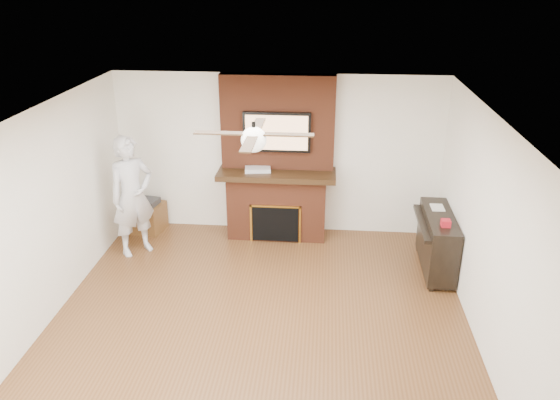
# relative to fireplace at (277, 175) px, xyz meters

# --- Properties ---
(room_shell) EXTENTS (5.36, 5.86, 2.86)m
(room_shell) POSITION_rel_fireplace_xyz_m (0.00, -2.55, 0.25)
(room_shell) COLOR #553319
(room_shell) RESTS_ON ground
(fireplace) EXTENTS (1.78, 0.64, 2.50)m
(fireplace) POSITION_rel_fireplace_xyz_m (0.00, 0.00, 0.00)
(fireplace) COLOR brown
(fireplace) RESTS_ON ground
(tv) EXTENTS (1.00, 0.08, 0.60)m
(tv) POSITION_rel_fireplace_xyz_m (0.00, -0.05, 0.68)
(tv) COLOR black
(tv) RESTS_ON fireplace
(ceiling_fan) EXTENTS (1.21, 1.21, 0.31)m
(ceiling_fan) POSITION_rel_fireplace_xyz_m (-0.00, -2.55, 1.34)
(ceiling_fan) COLOR black
(ceiling_fan) RESTS_ON room_shell
(person) EXTENTS (0.77, 0.77, 1.79)m
(person) POSITION_rel_fireplace_xyz_m (-2.02, -0.78, -0.10)
(person) COLOR silver
(person) RESTS_ON ground
(side_table) EXTENTS (0.55, 0.55, 0.54)m
(side_table) POSITION_rel_fireplace_xyz_m (-2.08, -0.07, -0.75)
(side_table) COLOR brown
(side_table) RESTS_ON ground
(piano) EXTENTS (0.49, 1.27, 0.92)m
(piano) POSITION_rel_fireplace_xyz_m (2.30, -0.92, -0.55)
(piano) COLOR black
(piano) RESTS_ON ground
(cable_box) EXTENTS (0.41, 0.27, 0.05)m
(cable_box) POSITION_rel_fireplace_xyz_m (-0.28, -0.10, 0.11)
(cable_box) COLOR silver
(cable_box) RESTS_ON fireplace
(candle_orange) EXTENTS (0.07, 0.07, 0.12)m
(candle_orange) POSITION_rel_fireplace_xyz_m (-0.07, -0.19, -0.93)
(candle_orange) COLOR orange
(candle_orange) RESTS_ON ground
(candle_green) EXTENTS (0.07, 0.07, 0.08)m
(candle_green) POSITION_rel_fireplace_xyz_m (-0.02, -0.24, -0.95)
(candle_green) COLOR #3F8B37
(candle_green) RESTS_ON ground
(candle_cream) EXTENTS (0.08, 0.08, 0.12)m
(candle_cream) POSITION_rel_fireplace_xyz_m (0.19, -0.22, -0.94)
(candle_cream) COLOR beige
(candle_cream) RESTS_ON ground
(candle_blue) EXTENTS (0.06, 0.06, 0.09)m
(candle_blue) POSITION_rel_fireplace_xyz_m (0.15, -0.23, -0.95)
(candle_blue) COLOR #2F538F
(candle_blue) RESTS_ON ground
(candle_orange_extra) EXTENTS (0.07, 0.07, 0.12)m
(candle_orange_extra) POSITION_rel_fireplace_xyz_m (-0.21, -0.19, -0.93)
(candle_orange_extra) COLOR #C1F11C
(candle_orange_extra) RESTS_ON ground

